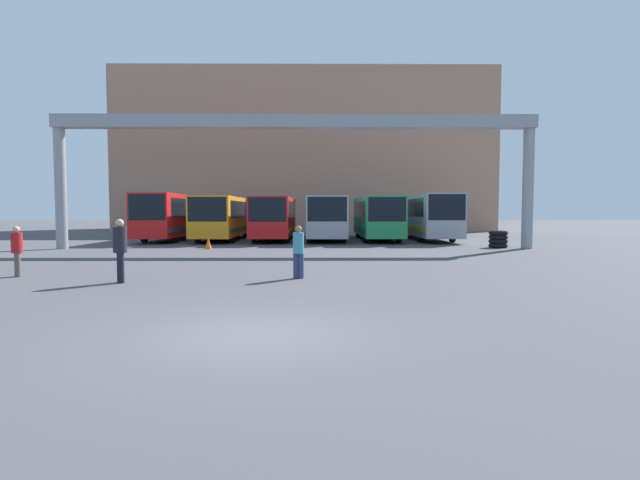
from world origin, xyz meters
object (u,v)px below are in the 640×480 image
Objects in this scene: bus_slot_4 at (377,215)px; tire_stack at (498,239)px; bus_slot_5 at (425,214)px; bus_slot_2 at (275,216)px; bus_slot_1 at (223,215)px; bus_slot_3 at (326,215)px; pedestrian_near_left at (298,251)px; traffic_cone at (208,243)px; pedestrian_mid_right at (17,250)px; bus_slot_0 at (174,214)px; pedestrian_mid_left at (120,249)px.

bus_slot_4 is 9.63m from tire_stack.
tire_stack is (5.93, -7.48, -1.26)m from bus_slot_4.
bus_slot_2 is at bearing -177.29° from bus_slot_5.
bus_slot_1 is 0.97× the size of bus_slot_2.
bus_slot_3 reaches higher than pedestrian_near_left.
traffic_cone is at bearing -126.98° from bus_slot_3.
bus_slot_1 is 19.95m from pedestrian_mid_right.
pedestrian_near_left is 1.02× the size of pedestrian_mid_right.
bus_slot_4 is 20.64m from pedestrian_near_left.
pedestrian_mid_left is at bearing -78.07° from bus_slot_0.
bus_slot_3 reaches higher than tire_stack.
bus_slot_4 is at bearing -2.47° from bus_slot_0.
bus_slot_4 is (3.63, -0.31, -0.00)m from bus_slot_3.
tire_stack is (2.30, -8.33, -1.36)m from bus_slot_5.
tire_stack reaches higher than traffic_cone.
bus_slot_3 is 20.41m from pedestrian_near_left.
pedestrian_mid_left is (-9.98, -20.94, -0.76)m from bus_slot_4.
bus_slot_2 is 6.77× the size of pedestrian_near_left.
bus_slot_5 is (10.90, 0.52, 0.11)m from bus_slot_2.
traffic_cone is at bearing -146.28° from bus_slot_5.
bus_slot_2 is (7.27, -0.29, -0.12)m from bus_slot_0.
tire_stack is (9.56, -7.79, -1.26)m from bus_slot_3.
bus_slot_0 reaches higher than bus_slot_4.
bus_slot_1 is 21.12m from pedestrian_mid_left.
bus_slot_2 reaches higher than traffic_cone.
pedestrian_mid_right is (-8.92, 0.46, -0.01)m from pedestrian_near_left.
bus_slot_2 is at bearing -50.91° from pedestrian_mid_right.
pedestrian_near_left is (6.05, -20.19, -0.87)m from bus_slot_1.
bus_slot_4 is 23.96m from pedestrian_mid_right.
bus_slot_3 is at bearing -175.74° from bus_slot_5.
bus_slot_3 is at bearing 140.85° from tire_stack.
bus_slot_3 is 0.91× the size of bus_slot_5.
traffic_cone is at bearing 158.79° from pedestrian_mid_left.
bus_slot_0 reaches higher than pedestrian_mid_right.
pedestrian_near_left is at bearing 77.89° from pedestrian_mid_left.
tire_stack is at bearing -30.62° from bus_slot_2.
bus_slot_4 reaches higher than bus_slot_2.
traffic_cone is (-0.17, 12.58, -0.66)m from pedestrian_mid_left.
bus_slot_0 is 22.06m from pedestrian_mid_left.
bus_slot_1 reaches higher than pedestrian_near_left.
tire_stack is at bearing 108.22° from pedestrian_mid_left.
tire_stack is (10.78, 12.56, -0.38)m from pedestrian_near_left.
traffic_cone is at bearing -64.01° from bus_slot_0.
bus_slot_3 reaches higher than pedestrian_mid_right.
bus_slot_2 is 9.26m from traffic_cone.
bus_slot_0 is 10.11m from traffic_cone.
bus_slot_2 is 7.28m from bus_slot_4.
pedestrian_mid_right is at bearing -98.28° from bus_slot_1.
traffic_cone is at bearing -140.55° from bus_slot_4.
bus_slot_5 is at bearing -73.25° from pedestrian_mid_right.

